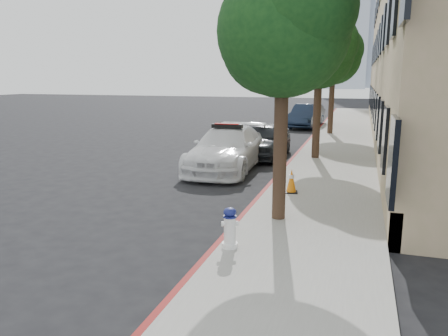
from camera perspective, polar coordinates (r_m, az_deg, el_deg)
ground at (r=12.76m, az=-4.16°, el=-3.21°), size 120.00×120.00×0.00m
sidewalk at (r=21.71m, az=14.73°, el=2.89°), size 3.20×50.00×0.15m
curb_strip at (r=21.83m, az=10.69°, el=3.12°), size 0.12×50.00×0.15m
tower_right at (r=147.70m, az=20.11°, el=18.42°), size 14.00×14.00×44.00m
tree_near at (r=9.62m, az=7.92°, el=17.50°), size 2.92×2.82×5.62m
tree_mid at (r=17.53m, az=12.47°, el=14.36°), size 2.77×2.64×5.43m
tree_far at (r=25.51m, az=14.19°, el=13.91°), size 3.10×3.00×5.81m
police_car at (r=15.70m, az=0.42°, el=2.53°), size 2.28×5.31×1.68m
parked_car_mid at (r=18.33m, az=5.25°, el=3.70°), size 1.81×4.31×1.45m
parked_car_far at (r=29.55m, az=10.72°, el=6.70°), size 2.08×4.78×1.53m
fire_hydrant at (r=8.23m, az=0.77°, el=-7.87°), size 0.33×0.30×0.78m
traffic_cone at (r=12.22m, az=8.80°, el=-1.67°), size 0.40×0.40×0.67m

